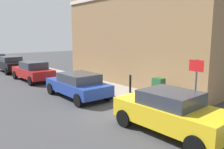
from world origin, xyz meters
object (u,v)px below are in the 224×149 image
Objects in this scene: car_black at (11,64)px; bollard_far_kerb at (97,81)px; utility_cabinet at (158,90)px; street_sign at (196,80)px; car_blue at (78,84)px; car_red at (33,71)px; bollard_near_cabinet at (130,83)px; car_yellow at (170,111)px.

bollard_far_kerb is at bearing -172.11° from car_black.
utility_cabinet is 1.11× the size of bollard_far_kerb.
car_black is 15.51m from utility_cabinet.
street_sign is (1.72, -17.68, 0.91)m from car_black.
utility_cabinet is at bearing -145.26° from car_blue.
bollard_near_cabinet is (2.62, -7.71, -0.04)m from car_red.
car_yellow is at bearing -102.89° from bollard_far_kerb.
street_sign is at bearing -174.04° from car_black.
street_sign reaches higher than car_red.
bollard_near_cabinet is at bearing -162.15° from car_red.
car_yellow is 0.95× the size of car_blue.
bollard_near_cabinet is at bearing 79.02° from street_sign.
car_blue is at bearing -179.22° from car_black.
car_red is 5.54m from car_black.
street_sign is (-0.76, -2.38, 0.98)m from utility_cabinet.
car_blue is at bearing -179.86° from car_red.
car_blue is 4.03× the size of bollard_near_cabinet.
car_blue reaches higher than bollard_near_cabinet.
car_red is at bearing 108.77° from bollard_near_cabinet.
bollard_far_kerb is at bearing 91.91° from street_sign.
car_red is 10.09m from utility_cabinet.
bollard_far_kerb is (1.42, 6.20, -0.06)m from car_yellow.
street_sign reaches higher than car_black.
car_black is 4.07× the size of bollard_near_cabinet.
car_blue is at bearing 149.01° from bollard_near_cabinet.
car_yellow is 17.74m from car_black.
car_black is 3.67× the size of utility_cabinet.
car_red is at bearing 104.46° from utility_cabinet.
car_black is at bearing 101.02° from bollard_near_cabinet.
street_sign reaches higher than car_yellow.
street_sign is at bearing -88.84° from car_yellow.
car_yellow is 6.36m from bollard_far_kerb.
car_black is at bearing -1.31° from car_red.
utility_cabinet is 1.11× the size of bollard_near_cabinet.
street_sign reaches higher than bollard_near_cabinet.
car_yellow reaches higher than bollard_far_kerb.
car_red reaches higher than car_blue.
car_red reaches higher than bollard_near_cabinet.
car_blue is 6.24m from street_sign.
car_yellow is 1.86m from street_sign.
bollard_far_kerb is (-0.97, 3.77, 0.02)m from utility_cabinet.
street_sign is at bearing -163.79° from car_blue.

